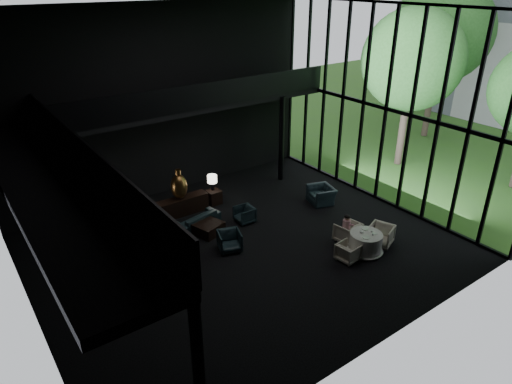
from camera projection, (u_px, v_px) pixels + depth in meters
floor at (245, 247)px, 16.45m from camera, size 14.00×12.00×0.02m
ceiling at (243, 9)px, 12.98m from camera, size 14.00×12.00×0.02m
wall_back at (163, 103)px, 19.10m from camera, size 14.00×0.04×8.00m
wall_front at (394, 214)px, 10.33m from camera, size 14.00×0.04×8.00m
wall_left at (6, 199)px, 11.02m from camera, size 0.04×12.00×8.00m
curtain_wall at (386, 108)px, 18.38m from camera, size 0.20×12.00×8.00m
mezzanine_left at (49, 188)px, 11.55m from camera, size 2.00×12.00×0.25m
mezzanine_back at (196, 105)px, 18.90m from camera, size 12.00×2.00×0.25m
railing_left at (85, 158)px, 11.82m from camera, size 0.06×12.00×1.00m
railing_back at (207, 95)px, 17.91m from camera, size 12.00×0.06×1.00m
column_sw at (199, 371)px, 8.78m from camera, size 0.24×0.24×4.00m
column_nw at (49, 177)px, 17.11m from camera, size 0.24×0.24×4.00m
column_ne at (281, 139)px, 21.03m from camera, size 0.24×0.24×4.00m
tree_near at (412, 60)px, 21.44m from camera, size 4.80×4.80×7.65m
tree_far at (441, 32)px, 25.21m from camera, size 5.60×5.60×8.80m
console at (181, 206)px, 18.54m from camera, size 2.30×0.52×0.73m
bronze_urn at (179, 186)px, 18.16m from camera, size 0.67×0.67×1.24m
side_table_left at (145, 220)px, 17.69m from camera, size 0.47×0.47×0.52m
table_lamp_left at (141, 201)px, 17.50m from camera, size 0.41×0.41×0.69m
side_table_right at (214, 197)px, 19.46m from camera, size 0.55×0.55×0.60m
table_lamp_right at (212, 180)px, 19.17m from camera, size 0.41×0.41×0.68m
sofa at (197, 218)px, 17.71m from camera, size 1.75×0.81×0.66m
lounge_armchair_west at (168, 241)px, 16.11m from camera, size 0.89×0.92×0.76m
lounge_armchair_east at (245, 214)px, 17.98m from camera, size 0.65×0.68×0.66m
lounge_armchair_south at (230, 240)px, 16.11m from camera, size 1.01×0.98×0.83m
window_armchair at (322, 192)px, 19.45m from camera, size 1.00×1.28×0.99m
coffee_table at (208, 228)px, 17.26m from camera, size 1.21×1.21×0.43m
dining_table at (365, 244)px, 16.02m from camera, size 1.29×1.29×0.75m
dining_chair_north at (348, 231)px, 16.65m from camera, size 0.96×0.91×0.87m
dining_chair_east at (381, 233)px, 16.44m from camera, size 1.08×1.11×0.90m
dining_chair_west at (348, 252)px, 15.58m from camera, size 0.65×0.69×0.64m
child at (347, 223)px, 16.52m from camera, size 0.30×0.30×0.63m
plate_a at (366, 237)px, 15.60m from camera, size 0.33×0.33×0.02m
plate_b at (365, 228)px, 16.15m from camera, size 0.28×0.28×0.02m
saucer at (375, 234)px, 15.84m from camera, size 0.20×0.20×0.01m
coffee_cup at (372, 231)px, 15.92m from camera, size 0.10×0.10×0.07m
cereal_bowl at (362, 232)px, 15.88m from camera, size 0.15×0.15×0.07m
cream_pot at (373, 234)px, 15.74m from camera, size 0.07×0.07×0.07m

